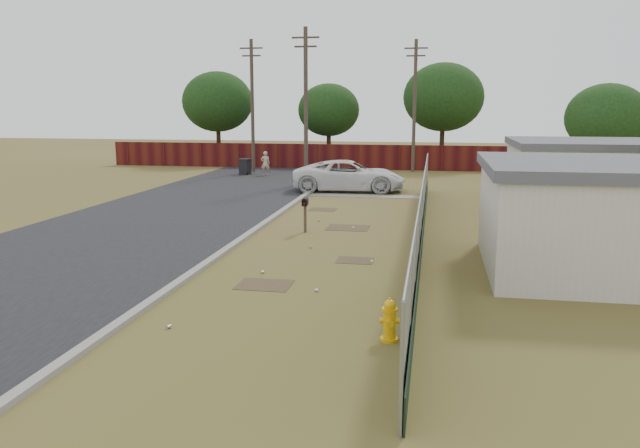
% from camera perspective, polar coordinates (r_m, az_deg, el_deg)
% --- Properties ---
extents(ground, '(120.00, 120.00, 0.00)m').
position_cam_1_polar(ground, '(20.95, 0.64, -1.90)').
color(ground, brown).
rests_on(ground, ground).
extents(street, '(15.10, 60.00, 0.12)m').
position_cam_1_polar(street, '(30.33, -9.43, 1.97)').
color(street, black).
rests_on(street, ground).
extents(chainlink_fence, '(0.10, 27.06, 2.02)m').
position_cam_1_polar(chainlink_fence, '(21.51, 9.33, 0.47)').
color(chainlink_fence, gray).
rests_on(chainlink_fence, ground).
extents(privacy_fence, '(30.00, 0.12, 1.80)m').
position_cam_1_polar(privacy_fence, '(46.27, -1.46, 6.22)').
color(privacy_fence, '#4E1710').
rests_on(privacy_fence, ground).
extents(utility_poles, '(12.60, 8.24, 9.00)m').
position_cam_1_polar(utility_poles, '(41.42, 0.48, 10.94)').
color(utility_poles, '#4E4034').
rests_on(utility_poles, ground).
extents(houses, '(9.30, 17.24, 3.10)m').
position_cam_1_polar(houses, '(24.29, 25.22, 2.58)').
color(houses, beige).
rests_on(houses, ground).
extents(horizon_trees, '(33.32, 31.94, 7.78)m').
position_cam_1_polar(horizon_trees, '(43.77, 7.07, 10.77)').
color(horizon_trees, '#342517').
rests_on(horizon_trees, ground).
extents(fire_hydrant, '(0.41, 0.41, 0.89)m').
position_cam_1_polar(fire_hydrant, '(12.55, 6.38, -8.79)').
color(fire_hydrant, '#E4A90C').
rests_on(fire_hydrant, ground).
extents(mailbox, '(0.23, 0.56, 1.30)m').
position_cam_1_polar(mailbox, '(22.80, -1.37, 1.77)').
color(mailbox, '#4E3D2D').
rests_on(mailbox, ground).
extents(pickup_truck, '(6.27, 3.31, 1.68)m').
position_cam_1_polar(pickup_truck, '(33.93, 2.69, 4.44)').
color(pickup_truck, white).
rests_on(pickup_truck, ground).
extents(pedestrian, '(0.67, 0.53, 1.62)m').
position_cam_1_polar(pedestrian, '(41.55, -5.02, 5.53)').
color(pedestrian, tan).
rests_on(pedestrian, ground).
extents(trash_bin, '(0.79, 0.87, 1.07)m').
position_cam_1_polar(trash_bin, '(42.33, -6.87, 5.24)').
color(trash_bin, black).
rests_on(trash_bin, ground).
extents(scattered_litter, '(3.73, 12.73, 0.07)m').
position_cam_1_polar(scattered_litter, '(19.13, -1.03, -3.01)').
color(scattered_litter, silver).
rests_on(scattered_litter, ground).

